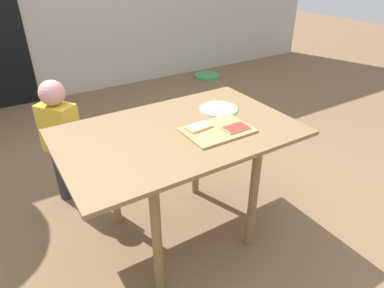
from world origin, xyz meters
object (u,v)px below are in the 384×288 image
at_px(cutting_board, 217,130).
at_px(garden_hose_coil, 207,76).
at_px(dining_table, 179,146).
at_px(plate_white_right, 219,109).
at_px(pizza_slice_near_right, 236,128).
at_px(pizza_slice_far_left, 199,127).
at_px(child_left, 61,137).

xyz_separation_m(cutting_board, garden_hose_coil, (1.75, 2.65, -0.74)).
distance_m(dining_table, plate_white_right, 0.38).
height_order(cutting_board, plate_white_right, cutting_board).
height_order(dining_table, garden_hose_coil, dining_table).
bearing_deg(cutting_board, garden_hose_coil, 56.64).
distance_m(dining_table, pizza_slice_near_right, 0.33).
distance_m(pizza_slice_far_left, garden_hose_coil, 3.25).
xyz_separation_m(cutting_board, child_left, (-0.67, 0.84, -0.24)).
bearing_deg(cutting_board, dining_table, 145.11).
bearing_deg(dining_table, child_left, 124.98).
bearing_deg(pizza_slice_far_left, cutting_board, -40.46).
distance_m(dining_table, child_left, 0.88).
distance_m(cutting_board, garden_hose_coil, 3.26).
bearing_deg(dining_table, garden_hose_coil, 52.80).
distance_m(dining_table, cutting_board, 0.24).
bearing_deg(garden_hose_coil, child_left, -143.10).
relative_size(pizza_slice_far_left, child_left, 0.16).
bearing_deg(cutting_board, pizza_slice_far_left, 139.54).
xyz_separation_m(plate_white_right, child_left, (-0.85, 0.60, -0.23)).
xyz_separation_m(pizza_slice_far_left, plate_white_right, (0.25, 0.17, -0.01)).
bearing_deg(garden_hose_coil, pizza_slice_far_left, -125.20).
xyz_separation_m(child_left, garden_hose_coil, (2.42, 1.82, -0.50)).
distance_m(pizza_slice_near_right, plate_white_right, 0.30).
bearing_deg(pizza_slice_far_left, dining_table, 150.25).
relative_size(cutting_board, pizza_slice_far_left, 2.44).
bearing_deg(pizza_slice_near_right, dining_table, 146.77).
bearing_deg(plate_white_right, child_left, 144.68).
xyz_separation_m(dining_table, cutting_board, (0.17, -0.12, 0.10)).
bearing_deg(garden_hose_coil, dining_table, -127.20).
bearing_deg(pizza_slice_far_left, plate_white_right, 33.09).
distance_m(child_left, garden_hose_coil, 3.07).
height_order(cutting_board, child_left, child_left).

